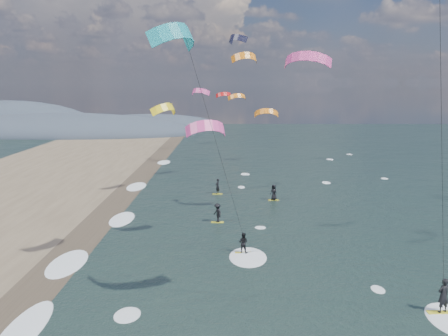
{
  "coord_description": "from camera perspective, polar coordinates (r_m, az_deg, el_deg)",
  "views": [
    {
      "loc": [
        -0.77,
        -16.63,
        11.89
      ],
      "look_at": [
        -1.0,
        12.0,
        7.0
      ],
      "focal_mm": 40.0,
      "sensor_mm": 36.0,
      "label": 1
    }
  ],
  "objects": [
    {
      "name": "wet_sand_strip",
      "position": [
        31.25,
        -21.24,
        -13.35
      ],
      "size": [
        3.0,
        240.0,
        0.0
      ],
      "primitive_type": "cube",
      "color": "#382D23",
      "rests_on": "ground"
    },
    {
      "name": "coastal_hills",
      "position": [
        132.6,
        -19.01,
        4.03
      ],
      "size": [
        80.0,
        41.0,
        15.0
      ],
      "color": "#3D4756",
      "rests_on": "ground"
    },
    {
      "name": "kitesurfer_near_b",
      "position": [
        29.74,
        -1.76,
        5.58
      ],
      "size": [
        6.59,
        9.05,
        15.6
      ],
      "color": "gold",
      "rests_on": "ground"
    },
    {
      "name": "far_kitesurfers",
      "position": [
        47.6,
        1.36,
        -3.73
      ],
      "size": [
        6.94,
        12.12,
        1.69
      ],
      "color": "gold",
      "rests_on": "ground"
    },
    {
      "name": "bg_kite_field",
      "position": [
        68.59,
        1.14,
        9.38
      ],
      "size": [
        15.77,
        72.6,
        11.37
      ],
      "color": "orange",
      "rests_on": "ground"
    },
    {
      "name": "shoreline_surf",
      "position": [
        35.03,
        -16.5,
        -10.57
      ],
      "size": [
        2.4,
        79.4,
        0.11
      ],
      "color": "white",
      "rests_on": "ground"
    }
  ]
}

